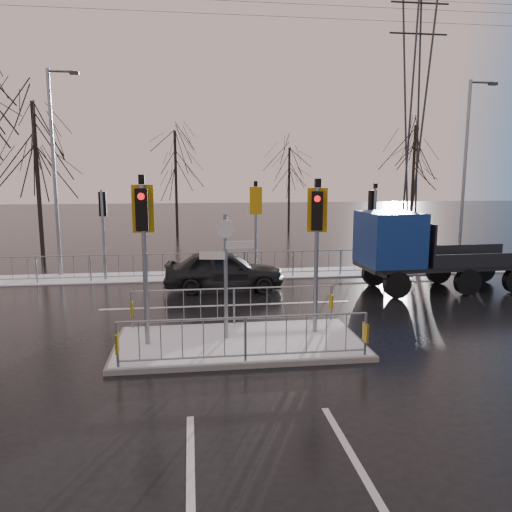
{
  "coord_description": "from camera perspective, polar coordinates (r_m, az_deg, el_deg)",
  "views": [
    {
      "loc": [
        -1.13,
        -11.65,
        4.18
      ],
      "look_at": [
        0.75,
        2.52,
        1.8
      ],
      "focal_mm": 35.0,
      "sensor_mm": 36.0,
      "label": 1
    }
  ],
  "objects": [
    {
      "name": "tree_far_c",
      "position": [
        36.0,
        17.61,
        10.55
      ],
      "size": [
        4.0,
        4.0,
        7.55
      ],
      "color": "black",
      "rests_on": "ground"
    },
    {
      "name": "pylon_wires",
      "position": [
        45.89,
        16.45,
        17.67
      ],
      "size": [
        70.0,
        2.38,
        19.97
      ],
      "color": "#2D3033",
      "rests_on": "ground"
    },
    {
      "name": "tree_near_b",
      "position": [
        25.13,
        -23.86,
        10.86
      ],
      "size": [
        4.0,
        4.0,
        7.55
      ],
      "color": "black",
      "rests_on": "ground"
    },
    {
      "name": "ground",
      "position": [
        12.43,
        -1.93,
        -10.2
      ],
      "size": [
        120.0,
        120.0,
        0.0
      ],
      "primitive_type": "plane",
      "color": "black",
      "rests_on": "ground"
    },
    {
      "name": "street_lamp_right",
      "position": [
        23.3,
        22.9,
        9.24
      ],
      "size": [
        1.25,
        0.18,
        8.0
      ],
      "color": "gray",
      "rests_on": "ground"
    },
    {
      "name": "far_kerb_fixtures",
      "position": [
        20.05,
        -3.38,
        0.36
      ],
      "size": [
        18.0,
        0.65,
        3.83
      ],
      "color": "gray",
      "rests_on": "ground"
    },
    {
      "name": "tree_far_b",
      "position": [
        36.36,
        3.81,
        9.43
      ],
      "size": [
        3.25,
        3.25,
        6.14
      ],
      "color": "black",
      "rests_on": "ground"
    },
    {
      "name": "car_far_lane",
      "position": [
        18.01,
        -3.65,
        -1.62
      ],
      "size": [
        4.36,
        1.94,
        1.46
      ],
      "primitive_type": "imported",
      "rotation": [
        0.0,
        0.0,
        1.52
      ],
      "color": "black",
      "rests_on": "ground"
    },
    {
      "name": "traffic_island",
      "position": [
        12.31,
        -2.0,
        -8.47
      ],
      "size": [
        6.0,
        3.04,
        4.15
      ],
      "color": "slate",
      "rests_on": "ground"
    },
    {
      "name": "snow_verge",
      "position": [
        20.71,
        -4.27,
        -2.17
      ],
      "size": [
        30.0,
        2.0,
        0.04
      ],
      "primitive_type": "cube",
      "color": "white",
      "rests_on": "ground"
    },
    {
      "name": "flatbed_truck",
      "position": [
        18.59,
        17.38,
        0.76
      ],
      "size": [
        6.19,
        2.41,
        2.84
      ],
      "color": "black",
      "rests_on": "ground"
    },
    {
      "name": "tree_far_a",
      "position": [
        33.67,
        -9.18,
        10.43
      ],
      "size": [
        3.75,
        3.75,
        7.08
      ],
      "color": "black",
      "rests_on": "ground"
    },
    {
      "name": "lane_markings",
      "position": [
        12.12,
        -1.77,
        -10.71
      ],
      "size": [
        8.0,
        11.38,
        0.01
      ],
      "color": "silver",
      "rests_on": "ground"
    },
    {
      "name": "street_lamp_left",
      "position": [
        21.81,
        -21.94,
        9.6
      ],
      "size": [
        1.25,
        0.18,
        8.2
      ],
      "color": "gray",
      "rests_on": "ground"
    }
  ]
}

